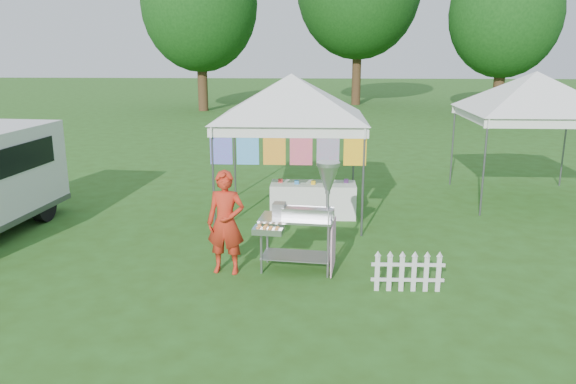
{
  "coord_description": "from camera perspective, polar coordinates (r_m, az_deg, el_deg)",
  "views": [
    {
      "loc": [
        0.53,
        -8.22,
        3.51
      ],
      "look_at": [
        0.05,
        1.12,
        1.1
      ],
      "focal_mm": 35.0,
      "sensor_mm": 36.0,
      "label": 1
    }
  ],
  "objects": [
    {
      "name": "donut_cart",
      "position": [
        8.86,
        2.1,
        -1.65
      ],
      "size": [
        1.37,
        0.85,
        1.79
      ],
      "rotation": [
        0.0,
        0.0,
        -0.11
      ],
      "color": "gray",
      "rests_on": "ground"
    },
    {
      "name": "display_table",
      "position": [
        12.01,
        2.56,
        -0.78
      ],
      "size": [
        1.8,
        0.7,
        0.72
      ],
      "primitive_type": "cube",
      "color": "white",
      "rests_on": "ground"
    },
    {
      "name": "canopy_right",
      "position": [
        14.14,
        23.98,
        11.12
      ],
      "size": [
        4.24,
        4.24,
        3.45
      ],
      "color": "#59595E",
      "rests_on": "ground"
    },
    {
      "name": "ground",
      "position": [
        8.96,
        -0.73,
        -8.63
      ],
      "size": [
        120.0,
        120.0,
        0.0
      ],
      "primitive_type": "plane",
      "color": "#2A4F16",
      "rests_on": "ground"
    },
    {
      "name": "picket_fence",
      "position": [
        8.54,
        12.07,
        -8.06
      ],
      "size": [
        1.08,
        0.04,
        0.56
      ],
      "rotation": [
        0.0,
        0.0,
        0.02
      ],
      "color": "silver",
      "rests_on": "ground"
    },
    {
      "name": "vendor",
      "position": [
        8.92,
        -6.33,
        -3.11
      ],
      "size": [
        0.65,
        0.46,
        1.67
      ],
      "primitive_type": "imported",
      "rotation": [
        0.0,
        0.0,
        -0.1
      ],
      "color": "red",
      "rests_on": "ground"
    },
    {
      "name": "tree_left",
      "position": [
        32.96,
        -8.96,
        18.3
      ],
      "size": [
        6.4,
        6.4,
        9.53
      ],
      "color": "#382114",
      "rests_on": "ground"
    },
    {
      "name": "tree_right",
      "position": [
        31.72,
        21.21,
        16.52
      ],
      "size": [
        5.6,
        5.6,
        8.42
      ],
      "color": "#382114",
      "rests_on": "ground"
    },
    {
      "name": "canopy_main",
      "position": [
        11.74,
        0.33,
        11.88
      ],
      "size": [
        4.24,
        4.24,
        3.45
      ],
      "color": "#59595E",
      "rests_on": "ground"
    }
  ]
}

